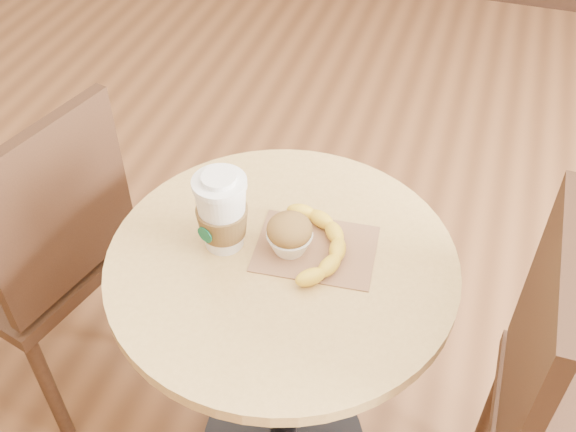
# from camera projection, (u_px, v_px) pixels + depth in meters

# --- Properties ---
(cafe_table) EXTENTS (0.71, 0.71, 0.75)m
(cafe_table) POSITION_uv_depth(u_px,v_px,m) (282.00, 324.00, 1.49)
(cafe_table) COLOR black
(cafe_table) RESTS_ON ground
(chair_left) EXTENTS (0.50, 0.50, 0.94)m
(chair_left) POSITION_uv_depth(u_px,v_px,m) (43.00, 253.00, 1.68)
(chair_left) COLOR #341E12
(chair_left) RESTS_ON ground
(chair_right) EXTENTS (0.44, 0.44, 0.98)m
(chair_right) POSITION_uv_depth(u_px,v_px,m) (574.00, 424.00, 1.31)
(chair_right) COLOR #341E12
(chair_right) RESTS_ON ground
(kraft_bag) EXTENTS (0.25, 0.20, 0.00)m
(kraft_bag) POSITION_uv_depth(u_px,v_px,m) (316.00, 249.00, 1.36)
(kraft_bag) COLOR #8C6244
(kraft_bag) RESTS_ON cafe_table
(coffee_cup) EXTENTS (0.11, 0.11, 0.18)m
(coffee_cup) POSITION_uv_depth(u_px,v_px,m) (222.00, 214.00, 1.32)
(coffee_cup) COLOR white
(coffee_cup) RESTS_ON cafe_table
(muffin) EXTENTS (0.09, 0.09, 0.08)m
(muffin) POSITION_uv_depth(u_px,v_px,m) (290.00, 234.00, 1.33)
(muffin) COLOR white
(muffin) RESTS_ON kraft_bag
(banana) EXTENTS (0.23, 0.27, 0.03)m
(banana) POSITION_uv_depth(u_px,v_px,m) (313.00, 244.00, 1.34)
(banana) COLOR yellow
(banana) RESTS_ON kraft_bag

